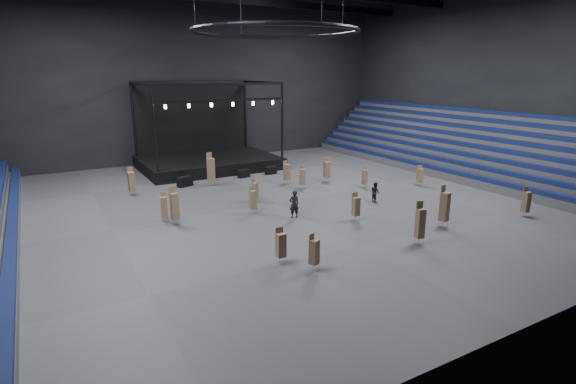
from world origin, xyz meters
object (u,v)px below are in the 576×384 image
flight_case_right (271,170)px  chair_stack_6 (302,176)px  stage (206,154)px  man_center (294,204)px  chair_stack_5 (253,199)px  chair_stack_15 (314,251)px  chair_stack_8 (327,169)px  flight_case_left (185,181)px  chair_stack_4 (281,244)px  chair_stack_10 (164,206)px  chair_stack_2 (255,190)px  chair_stack_1 (356,206)px  chair_stack_3 (174,206)px  chair_stack_0 (131,181)px  chair_stack_16 (211,169)px  chair_stack_9 (420,223)px  chair_stack_11 (420,175)px  chair_stack_7 (365,177)px  chair_stack_13 (287,172)px  chair_stack_12 (445,206)px  chair_stack_14 (526,201)px  crew_member (375,192)px  flight_case_mid (244,174)px

flight_case_right → chair_stack_6: 6.74m
stage → man_center: 20.14m
chair_stack_5 → chair_stack_15: 10.51m
stage → chair_stack_8: 14.48m
flight_case_left → chair_stack_4: chair_stack_4 is taller
stage → chair_stack_10: (-8.96, -16.34, -0.32)m
chair_stack_2 → chair_stack_15: size_ratio=0.96×
chair_stack_1 → chair_stack_3: size_ratio=0.74×
chair_stack_10 → flight_case_right: bearing=50.1°
chair_stack_1 → chair_stack_10: bearing=154.7°
chair_stack_0 → chair_stack_2: (8.15, -6.99, -0.25)m
chair_stack_8 → chair_stack_16: size_ratio=0.76×
chair_stack_5 → chair_stack_16: bearing=88.8°
chair_stack_1 → chair_stack_5: bearing=141.8°
chair_stack_9 → chair_stack_15: (-7.66, -0.00, -0.28)m
chair_stack_6 → chair_stack_11: chair_stack_6 is taller
chair_stack_9 → chair_stack_16: bearing=118.4°
chair_stack_8 → chair_stack_9: size_ratio=0.87×
flight_case_left → chair_stack_1: 17.24m
flight_case_left → chair_stack_7: (13.94, -8.58, 0.58)m
chair_stack_8 → man_center: size_ratio=1.15×
flight_case_left → flight_case_right: flight_case_left is taller
chair_stack_13 → chair_stack_0: bearing=145.9°
chair_stack_1 → chair_stack_9: (0.64, -5.41, 0.28)m
chair_stack_12 → chair_stack_15: size_ratio=1.43×
chair_stack_7 → chair_stack_14: (4.77, -12.33, 0.12)m
chair_stack_0 → chair_stack_13: (13.39, -2.93, -0.11)m
chair_stack_7 → chair_stack_9: chair_stack_9 is taller
chair_stack_0 → chair_stack_5: size_ratio=1.16×
chair_stack_15 → crew_member: size_ratio=1.24×
chair_stack_12 → man_center: 10.27m
flight_case_left → flight_case_mid: flight_case_left is taller
chair_stack_9 → chair_stack_12: size_ratio=0.92×
man_center → chair_stack_10: bearing=-16.4°
chair_stack_0 → chair_stack_14: 30.90m
chair_stack_13 → chair_stack_14: 19.86m
stage → chair_stack_5: bearing=-99.0°
chair_stack_0 → chair_stack_12: (16.66, -18.61, 0.20)m
chair_stack_6 → chair_stack_9: chair_stack_9 is taller
crew_member → chair_stack_4: bearing=123.5°
chair_stack_0 → stage: bearing=35.1°
chair_stack_4 → chair_stack_7: 18.04m
chair_stack_4 → chair_stack_1: bearing=27.9°
chair_stack_9 → chair_stack_2: bearing=122.2°
chair_stack_8 → chair_stack_16: chair_stack_16 is taller
chair_stack_15 → flight_case_mid: bearing=51.7°
flight_case_mid → chair_stack_6: bearing=-68.0°
chair_stack_9 → chair_stack_14: chair_stack_9 is taller
flight_case_left → chair_stack_8: chair_stack_8 is taller
chair_stack_6 → chair_stack_10: 13.45m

